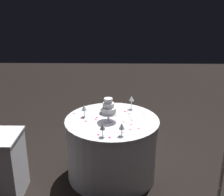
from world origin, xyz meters
TOP-DOWN VIEW (x-y plane):
  - ground_plane at (0.00, 0.00)m, footprint 12.00×12.00m
  - decorative_arch at (-0.00, 0.53)m, footprint 2.35×0.06m
  - main_table at (0.00, 0.00)m, footprint 1.11×1.11m
  - side_table at (1.21, 0.42)m, footprint 0.48×0.48m
  - tiered_cake at (0.04, 0.05)m, footprint 0.22×0.22m
  - wine_glass_0 at (-0.11, 0.41)m, footprint 0.06×0.06m
  - wine_glass_1 at (0.04, -0.25)m, footprint 0.06×0.06m
  - wine_glass_2 at (0.09, 0.43)m, footprint 0.06×0.06m
  - wine_glass_3 at (0.33, -0.08)m, footprint 0.06×0.06m
  - wine_glass_4 at (-0.24, -0.34)m, footprint 0.07×0.07m
  - cake_knife at (-0.21, -0.13)m, footprint 0.06×0.30m
  - rose_petal_0 at (-0.11, 0.26)m, footprint 0.05×0.05m
  - rose_petal_1 at (-0.03, -0.22)m, footprint 0.03×0.03m
  - rose_petal_2 at (-0.13, 0.07)m, footprint 0.03×0.03m
  - rose_petal_3 at (-0.16, -0.24)m, footprint 0.04×0.03m
  - rose_petal_4 at (-0.30, 0.23)m, footprint 0.03×0.02m
  - rose_petal_5 at (-0.22, 0.14)m, footprint 0.03×0.04m
  - rose_petal_6 at (-0.11, 0.20)m, footprint 0.04×0.03m
  - rose_petal_7 at (-0.39, -0.17)m, footprint 0.02×0.03m
  - rose_petal_8 at (0.19, 0.01)m, footprint 0.03×0.04m
  - rose_petal_9 at (0.47, -0.16)m, footprint 0.03×0.03m
  - rose_petal_10 at (0.18, -0.05)m, footprint 0.04×0.04m
  - rose_petal_11 at (0.30, 0.05)m, footprint 0.03×0.02m
  - rose_petal_12 at (0.14, 0.39)m, footprint 0.03×0.04m
  - rose_petal_13 at (0.02, 0.45)m, footprint 0.03×0.04m
  - rose_petal_14 at (0.35, -0.03)m, footprint 0.04×0.05m
  - rose_petal_15 at (-0.21, 0.27)m, footprint 0.03×0.02m
  - rose_petal_16 at (-0.12, 0.33)m, footprint 0.03×0.02m

SIDE VIEW (x-z plane):
  - ground_plane at x=0.00m, z-range 0.00..0.00m
  - side_table at x=1.21m, z-range 0.00..0.74m
  - main_table at x=0.00m, z-range 0.00..0.74m
  - rose_petal_0 at x=-0.11m, z-range 0.74..0.75m
  - rose_petal_1 at x=-0.03m, z-range 0.74..0.75m
  - rose_petal_2 at x=-0.13m, z-range 0.74..0.75m
  - rose_petal_3 at x=-0.16m, z-range 0.74..0.75m
  - rose_petal_4 at x=-0.30m, z-range 0.74..0.75m
  - rose_petal_5 at x=-0.22m, z-range 0.74..0.75m
  - rose_petal_6 at x=-0.11m, z-range 0.74..0.75m
  - rose_petal_7 at x=-0.39m, z-range 0.74..0.75m
  - rose_petal_8 at x=0.19m, z-range 0.74..0.75m
  - rose_petal_9 at x=0.47m, z-range 0.74..0.75m
  - rose_petal_10 at x=0.18m, z-range 0.74..0.75m
  - rose_petal_11 at x=0.30m, z-range 0.74..0.75m
  - rose_petal_12 at x=0.14m, z-range 0.74..0.75m
  - rose_petal_13 at x=0.02m, z-range 0.74..0.75m
  - rose_petal_14 at x=0.35m, z-range 0.74..0.75m
  - rose_petal_15 at x=-0.21m, z-range 0.74..0.75m
  - rose_petal_16 at x=-0.12m, z-range 0.74..0.75m
  - cake_knife at x=-0.21m, z-range 0.74..0.75m
  - wine_glass_0 at x=-0.11m, z-range 0.78..0.92m
  - wine_glass_3 at x=0.33m, z-range 0.78..0.93m
  - wine_glass_2 at x=0.09m, z-range 0.78..0.93m
  - wine_glass_4 at x=-0.24m, z-range 0.79..0.96m
  - wine_glass_1 at x=0.04m, z-range 0.79..0.97m
  - tiered_cake at x=0.04m, z-range 0.76..1.04m
  - decorative_arch at x=0.00m, z-range 0.38..2.81m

